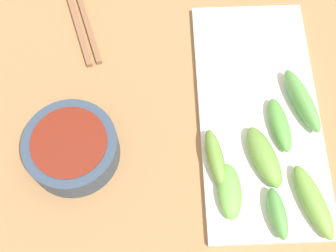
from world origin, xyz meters
TOP-DOWN VIEW (x-y plane):
  - tabletop at (0.00, 0.00)m, footprint 2.10×2.10m
  - sauce_bowl at (-0.18, -0.03)m, footprint 0.12×0.12m
  - serving_plate at (0.08, 0.02)m, footprint 0.16×0.35m
  - broccoli_stalk_0 at (0.07, -0.05)m, footprint 0.06×0.09m
  - broccoli_stalk_1 at (0.02, -0.10)m, footprint 0.03×0.07m
  - broccoli_stalk_2 at (0.10, -0.01)m, footprint 0.03×0.08m
  - broccoli_stalk_3 at (0.13, 0.03)m, footprint 0.05×0.10m
  - broccoli_stalk_4 at (0.13, -0.11)m, footprint 0.06×0.10m
  - broccoli_stalk_5 at (0.08, -0.13)m, footprint 0.03×0.07m
  - broccoli_stalk_6 at (0.01, -0.05)m, footprint 0.03×0.08m
  - chopsticks at (-0.18, 0.22)m, footprint 0.09×0.23m

SIDE VIEW (x-z plane):
  - tabletop at x=0.00m, z-range 0.00..0.02m
  - chopsticks at x=-0.18m, z-range 0.02..0.03m
  - serving_plate at x=0.08m, z-range 0.02..0.03m
  - broccoli_stalk_2 at x=0.10m, z-range 0.03..0.06m
  - broccoli_stalk_1 at x=0.02m, z-range 0.03..0.06m
  - sauce_bowl at x=-0.18m, z-range 0.02..0.07m
  - broccoli_stalk_4 at x=0.13m, z-range 0.03..0.06m
  - broccoli_stalk_0 at x=0.07m, z-range 0.03..0.06m
  - broccoli_stalk_6 at x=0.01m, z-range 0.03..0.06m
  - broccoli_stalk_5 at x=0.08m, z-range 0.03..0.06m
  - broccoli_stalk_3 at x=0.13m, z-range 0.03..0.06m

